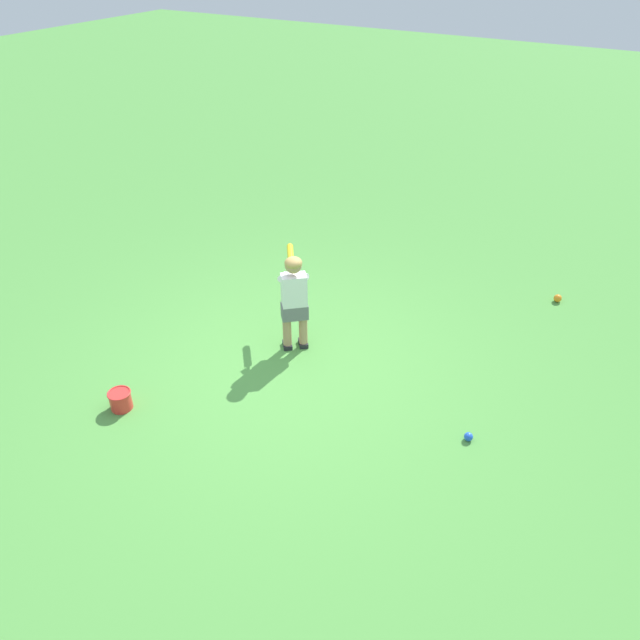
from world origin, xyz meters
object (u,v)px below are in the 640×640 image
(play_ball_by_bucket, at_px, (468,437))
(play_ball_behind_batter, at_px, (558,298))
(toy_bucket, at_px, (120,400))
(child_batter, at_px, (294,293))

(play_ball_by_bucket, bearing_deg, play_ball_behind_batter, 176.09)
(play_ball_behind_batter, xyz_separation_m, play_ball_by_bucket, (2.71, -0.19, -0.01))
(toy_bucket, bearing_deg, play_ball_behind_batter, 141.61)
(child_batter, bearing_deg, toy_bucket, -28.30)
(play_ball_behind_batter, relative_size, toy_bucket, 0.43)
(play_ball_behind_batter, bearing_deg, toy_bucket, -38.39)
(child_batter, distance_m, play_ball_behind_batter, 3.26)
(child_batter, distance_m, play_ball_by_bucket, 2.18)
(play_ball_by_bucket, relative_size, toy_bucket, 0.37)
(toy_bucket, bearing_deg, play_ball_by_bucket, 112.56)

